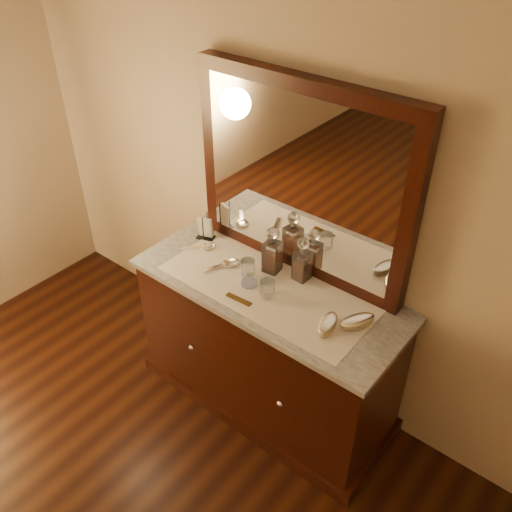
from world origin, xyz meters
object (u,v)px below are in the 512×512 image
object	(u,v)px
brush_far	(357,322)
hand_mirror_inner	(227,264)
hand_mirror_outer	(205,246)
comb	(239,299)
mirror_frame	(301,181)
pin_dish	(249,283)
decanter_left	(272,254)
dresser_cabinet	(267,348)
decanter_right	(302,263)
brush_near	(328,324)
napkin_rack	(205,229)

from	to	relation	value
brush_far	hand_mirror_inner	bearing A→B (deg)	-177.93
hand_mirror_outer	comb	bearing A→B (deg)	-26.72
mirror_frame	pin_dish	xyz separation A→B (m)	(-0.09, -0.29, -0.49)
decanter_left	hand_mirror_outer	xyz separation A→B (m)	(-0.41, -0.07, -0.10)
brush_far	dresser_cabinet	bearing A→B (deg)	-176.46
comb	hand_mirror_outer	bearing A→B (deg)	149.14
pin_dish	decanter_right	distance (m)	0.29
mirror_frame	decanter_left	xyz separation A→B (m)	(-0.07, -0.13, -0.39)
comb	brush_far	world-z (taller)	brush_far
mirror_frame	brush_near	distance (m)	0.69
hand_mirror_outer	dresser_cabinet	bearing A→B (deg)	-5.13
decanter_right	hand_mirror_inner	xyz separation A→B (m)	(-0.37, -0.15, -0.09)
mirror_frame	brush_far	bearing A→B (deg)	-23.58
pin_dish	comb	distance (m)	0.13
brush_far	decanter_left	bearing A→B (deg)	171.30
pin_dish	brush_far	bearing A→B (deg)	7.71
hand_mirror_outer	pin_dish	bearing A→B (deg)	-13.03
hand_mirror_inner	hand_mirror_outer	bearing A→B (deg)	168.57
decanter_left	brush_far	bearing A→B (deg)	-8.70
napkin_rack	decanter_right	size ratio (longest dim) A/B	0.61
dresser_cabinet	decanter_right	xyz separation A→B (m)	(0.09, 0.16, 0.54)
mirror_frame	brush_far	size ratio (longest dim) A/B	6.26
dresser_cabinet	brush_near	xyz separation A→B (m)	(0.40, -0.07, 0.47)
mirror_frame	napkin_rack	bearing A→B (deg)	-167.33
napkin_rack	decanter_right	distance (m)	0.64
mirror_frame	napkin_rack	distance (m)	0.71
dresser_cabinet	decanter_right	bearing A→B (deg)	59.57
dresser_cabinet	hand_mirror_inner	world-z (taller)	hand_mirror_inner
dresser_cabinet	comb	distance (m)	0.48
dresser_cabinet	decanter_left	xyz separation A→B (m)	(-0.07, 0.12, 0.55)
pin_dish	brush_far	distance (m)	0.58
mirror_frame	dresser_cabinet	bearing A→B (deg)	-90.00
brush_near	decanter_right	bearing A→B (deg)	143.30
pin_dish	hand_mirror_outer	bearing A→B (deg)	166.97
pin_dish	brush_far	world-z (taller)	brush_far
dresser_cabinet	brush_far	world-z (taller)	brush_far
decanter_left	brush_far	xyz separation A→B (m)	(0.56, -0.09, -0.08)
comb	brush_far	distance (m)	0.58
pin_dish	decanter_right	xyz separation A→B (m)	(0.18, 0.20, 0.09)
dresser_cabinet	decanter_right	size ratio (longest dim) A/B	5.61
dresser_cabinet	hand_mirror_outer	size ratio (longest dim) A/B	8.16
brush_far	hand_mirror_outer	bearing A→B (deg)	179.25
decanter_right	hand_mirror_inner	bearing A→B (deg)	-157.48
napkin_rack	hand_mirror_outer	distance (m)	0.11
pin_dish	napkin_rack	bearing A→B (deg)	159.58
brush_near	hand_mirror_outer	xyz separation A→B (m)	(-0.88, 0.11, -0.01)
mirror_frame	hand_mirror_inner	size ratio (longest dim) A/B	5.70
dresser_cabinet	brush_far	size ratio (longest dim) A/B	7.31
hand_mirror_inner	dresser_cabinet	bearing A→B (deg)	-0.51
decanter_left	mirror_frame	bearing A→B (deg)	62.86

